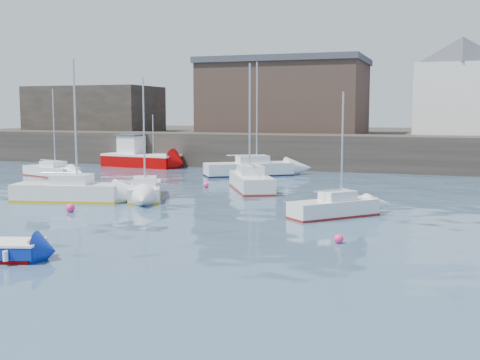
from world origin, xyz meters
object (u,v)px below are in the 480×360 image
(sailboat_a, at_px, (68,191))
(sailboat_f, at_px, (251,181))
(buoy_far, at_px, (206,188))
(sailboat_e, at_px, (52,171))
(buoy_mid, at_px, (339,243))
(sailboat_b, at_px, (145,190))
(fishing_boat, at_px, (139,157))
(sailboat_c, at_px, (334,207))
(sailboat_h, at_px, (249,168))
(buoy_near, at_px, (71,212))

(sailboat_a, xyz_separation_m, sailboat_f, (8.30, 7.94, 0.01))
(sailboat_a, bearing_deg, buoy_far, 58.27)
(sailboat_e, height_order, buoy_mid, sailboat_e)
(sailboat_b, bearing_deg, sailboat_f, 48.25)
(buoy_mid, height_order, buoy_far, buoy_far)
(sailboat_a, relative_size, sailboat_e, 1.17)
(fishing_boat, height_order, sailboat_c, sailboat_c)
(sailboat_b, height_order, sailboat_c, sailboat_b)
(sailboat_b, distance_m, sailboat_c, 11.94)
(fishing_boat, relative_size, sailboat_b, 1.07)
(sailboat_c, height_order, buoy_mid, sailboat_c)
(sailboat_f, bearing_deg, buoy_far, 175.49)
(buoy_mid, bearing_deg, sailboat_c, 102.21)
(fishing_boat, relative_size, buoy_far, 19.67)
(sailboat_e, relative_size, buoy_mid, 18.32)
(fishing_boat, height_order, sailboat_f, sailboat_f)
(sailboat_e, distance_m, buoy_mid, 30.12)
(sailboat_f, relative_size, buoy_far, 21.42)
(sailboat_h, height_order, buoy_far, sailboat_h)
(sailboat_a, relative_size, buoy_near, 17.42)
(sailboat_c, bearing_deg, sailboat_b, 166.87)
(sailboat_e, bearing_deg, sailboat_a, -49.74)
(fishing_boat, xyz_separation_m, sailboat_h, (12.01, -4.12, -0.34))
(sailboat_h, bearing_deg, sailboat_c, -59.07)
(sailboat_e, bearing_deg, buoy_near, -50.48)
(sailboat_a, distance_m, sailboat_h, 17.03)
(sailboat_b, distance_m, buoy_mid, 15.38)
(sailboat_e, relative_size, sailboat_f, 0.84)
(fishing_boat, distance_m, buoy_far, 16.81)
(fishing_boat, distance_m, sailboat_a, 21.32)
(sailboat_b, distance_m, sailboat_e, 14.74)
(sailboat_f, bearing_deg, sailboat_a, -136.26)
(buoy_near, bearing_deg, sailboat_f, 61.64)
(fishing_boat, bearing_deg, buoy_mid, -48.62)
(fishing_boat, relative_size, sailboat_e, 1.10)
(fishing_boat, xyz_separation_m, sailboat_b, (10.12, -17.68, -0.46))
(sailboat_a, distance_m, sailboat_f, 11.49)
(sailboat_b, relative_size, buoy_near, 15.36)
(fishing_boat, height_order, buoy_mid, fishing_boat)
(sailboat_a, relative_size, sailboat_b, 1.13)
(buoy_near, bearing_deg, buoy_far, 76.41)
(sailboat_f, xyz_separation_m, buoy_near, (-5.96, -11.05, -0.57))
(sailboat_c, relative_size, buoy_mid, 16.15)
(sailboat_h, relative_size, buoy_far, 23.41)
(sailboat_c, distance_m, sailboat_h, 18.97)
(sailboat_f, distance_m, buoy_far, 3.29)
(sailboat_c, height_order, sailboat_f, sailboat_f)
(sailboat_c, bearing_deg, sailboat_e, 156.15)
(fishing_boat, bearing_deg, buoy_far, -46.00)
(sailboat_h, height_order, buoy_mid, sailboat_h)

